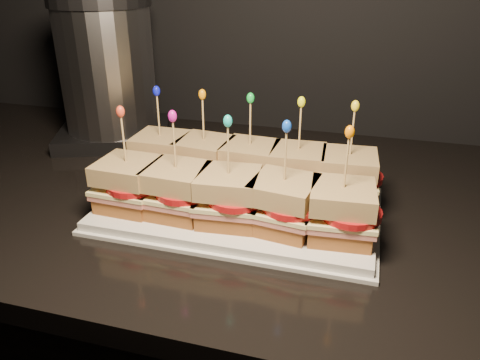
# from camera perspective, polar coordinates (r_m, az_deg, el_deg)

# --- Properties ---
(granite_slab) EXTENTS (2.40, 0.71, 0.03)m
(granite_slab) POSITION_cam_1_polar(r_m,az_deg,el_deg) (0.78, 10.71, -3.66)
(granite_slab) COLOR black
(granite_slab) RESTS_ON cabinet
(platter) EXTENTS (0.41, 0.25, 0.02)m
(platter) POSITION_cam_1_polar(r_m,az_deg,el_deg) (0.73, 0.00, -3.28)
(platter) COLOR silver
(platter) RESTS_ON granite_slab
(platter_rim) EXTENTS (0.42, 0.27, 0.01)m
(platter_rim) POSITION_cam_1_polar(r_m,az_deg,el_deg) (0.73, 0.00, -3.69)
(platter_rim) COLOR silver
(platter_rim) RESTS_ON granite_slab
(sandwich_0_bread_bot) EXTENTS (0.08, 0.08, 0.02)m
(sandwich_0_bread_bot) POSITION_cam_1_polar(r_m,az_deg,el_deg) (0.82, -9.43, 1.31)
(sandwich_0_bread_bot) COLOR brown
(sandwich_0_bread_bot) RESTS_ON platter
(sandwich_0_ham) EXTENTS (0.09, 0.09, 0.01)m
(sandwich_0_ham) POSITION_cam_1_polar(r_m,az_deg,el_deg) (0.81, -9.50, 2.29)
(sandwich_0_ham) COLOR #B85F51
(sandwich_0_ham) RESTS_ON sandwich_0_bread_bot
(sandwich_0_cheese) EXTENTS (0.09, 0.09, 0.01)m
(sandwich_0_cheese) POSITION_cam_1_polar(r_m,az_deg,el_deg) (0.81, -9.54, 2.75)
(sandwich_0_cheese) COLOR #FAED99
(sandwich_0_cheese) RESTS_ON sandwich_0_ham
(sandwich_0_tomato) EXTENTS (0.08, 0.08, 0.01)m
(sandwich_0_tomato) POSITION_cam_1_polar(r_m,az_deg,el_deg) (0.80, -8.97, 3.00)
(sandwich_0_tomato) COLOR red
(sandwich_0_tomato) RESTS_ON sandwich_0_cheese
(sandwich_0_bread_top) EXTENTS (0.08, 0.08, 0.03)m
(sandwich_0_bread_top) POSITION_cam_1_polar(r_m,az_deg,el_deg) (0.80, -9.67, 4.47)
(sandwich_0_bread_top) COLOR brown
(sandwich_0_bread_top) RESTS_ON sandwich_0_tomato
(sandwich_0_pick) EXTENTS (0.00, 0.00, 0.09)m
(sandwich_0_pick) POSITION_cam_1_polar(r_m,az_deg,el_deg) (0.79, -9.90, 7.47)
(sandwich_0_pick) COLOR tan
(sandwich_0_pick) RESTS_ON sandwich_0_bread_top
(sandwich_0_frill) EXTENTS (0.01, 0.01, 0.02)m
(sandwich_0_frill) POSITION_cam_1_polar(r_m,az_deg,el_deg) (0.77, -10.15, 10.64)
(sandwich_0_frill) COLOR #0D14CD
(sandwich_0_frill) RESTS_ON sandwich_0_pick
(sandwich_1_bread_bot) EXTENTS (0.09, 0.09, 0.02)m
(sandwich_1_bread_bot) POSITION_cam_1_polar(r_m,az_deg,el_deg) (0.79, -4.28, 0.70)
(sandwich_1_bread_bot) COLOR brown
(sandwich_1_bread_bot) RESTS_ON platter
(sandwich_1_ham) EXTENTS (0.10, 0.09, 0.01)m
(sandwich_1_ham) POSITION_cam_1_polar(r_m,az_deg,el_deg) (0.78, -4.32, 1.71)
(sandwich_1_ham) COLOR #B85F51
(sandwich_1_ham) RESTS_ON sandwich_1_bread_bot
(sandwich_1_cheese) EXTENTS (0.10, 0.10, 0.01)m
(sandwich_1_cheese) POSITION_cam_1_polar(r_m,az_deg,el_deg) (0.78, -4.34, 2.18)
(sandwich_1_cheese) COLOR #FAED99
(sandwich_1_cheese) RESTS_ON sandwich_1_ham
(sandwich_1_tomato) EXTENTS (0.08, 0.08, 0.01)m
(sandwich_1_tomato) POSITION_cam_1_polar(r_m,az_deg,el_deg) (0.77, -3.66, 2.44)
(sandwich_1_tomato) COLOR red
(sandwich_1_tomato) RESTS_ON sandwich_1_cheese
(sandwich_1_bread_top) EXTENTS (0.09, 0.09, 0.03)m
(sandwich_1_bread_top) POSITION_cam_1_polar(r_m,az_deg,el_deg) (0.77, -4.40, 3.96)
(sandwich_1_bread_top) COLOR brown
(sandwich_1_bread_top) RESTS_ON sandwich_1_tomato
(sandwich_1_pick) EXTENTS (0.00, 0.00, 0.09)m
(sandwich_1_pick) POSITION_cam_1_polar(r_m,az_deg,el_deg) (0.76, -4.51, 7.07)
(sandwich_1_pick) COLOR tan
(sandwich_1_pick) RESTS_ON sandwich_1_bread_top
(sandwich_1_frill) EXTENTS (0.01, 0.01, 0.02)m
(sandwich_1_frill) POSITION_cam_1_polar(r_m,az_deg,el_deg) (0.74, -4.63, 10.36)
(sandwich_1_frill) COLOR orange
(sandwich_1_frill) RESTS_ON sandwich_1_pick
(sandwich_2_bread_bot) EXTENTS (0.08, 0.08, 0.02)m
(sandwich_2_bread_bot) POSITION_cam_1_polar(r_m,az_deg,el_deg) (0.77, 1.19, 0.04)
(sandwich_2_bread_bot) COLOR brown
(sandwich_2_bread_bot) RESTS_ON platter
(sandwich_2_ham) EXTENTS (0.09, 0.09, 0.01)m
(sandwich_2_ham) POSITION_cam_1_polar(r_m,az_deg,el_deg) (0.76, 1.20, 1.08)
(sandwich_2_ham) COLOR #B85F51
(sandwich_2_ham) RESTS_ON sandwich_2_bread_bot
(sandwich_2_cheese) EXTENTS (0.09, 0.09, 0.01)m
(sandwich_2_cheese) POSITION_cam_1_polar(r_m,az_deg,el_deg) (0.76, 1.20, 1.56)
(sandwich_2_cheese) COLOR #FAED99
(sandwich_2_cheese) RESTS_ON sandwich_2_ham
(sandwich_2_tomato) EXTENTS (0.08, 0.08, 0.01)m
(sandwich_2_tomato) POSITION_cam_1_polar(r_m,az_deg,el_deg) (0.75, 1.98, 1.81)
(sandwich_2_tomato) COLOR red
(sandwich_2_tomato) RESTS_ON sandwich_2_cheese
(sandwich_2_bread_top) EXTENTS (0.09, 0.09, 0.03)m
(sandwich_2_bread_top) POSITION_cam_1_polar(r_m,az_deg,el_deg) (0.75, 1.22, 3.38)
(sandwich_2_bread_top) COLOR brown
(sandwich_2_bread_top) RESTS_ON sandwich_2_tomato
(sandwich_2_pick) EXTENTS (0.00, 0.00, 0.09)m
(sandwich_2_pick) POSITION_cam_1_polar(r_m,az_deg,el_deg) (0.73, 1.25, 6.57)
(sandwich_2_pick) COLOR tan
(sandwich_2_pick) RESTS_ON sandwich_2_bread_top
(sandwich_2_frill) EXTENTS (0.01, 0.01, 0.02)m
(sandwich_2_frill) POSITION_cam_1_polar(r_m,az_deg,el_deg) (0.72, 1.29, 9.96)
(sandwich_2_frill) COLOR green
(sandwich_2_frill) RESTS_ON sandwich_2_pick
(sandwich_3_bread_bot) EXTENTS (0.09, 0.09, 0.02)m
(sandwich_3_bread_bot) POSITION_cam_1_polar(r_m,az_deg,el_deg) (0.75, 6.92, -0.64)
(sandwich_3_bread_bot) COLOR brown
(sandwich_3_bread_bot) RESTS_ON platter
(sandwich_3_ham) EXTENTS (0.09, 0.09, 0.01)m
(sandwich_3_ham) POSITION_cam_1_polar(r_m,az_deg,el_deg) (0.75, 6.98, 0.41)
(sandwich_3_ham) COLOR #B85F51
(sandwich_3_ham) RESTS_ON sandwich_3_bread_bot
(sandwich_3_cheese) EXTENTS (0.10, 0.09, 0.01)m
(sandwich_3_cheese) POSITION_cam_1_polar(r_m,az_deg,el_deg) (0.75, 7.01, 0.89)
(sandwich_3_cheese) COLOR #FAED99
(sandwich_3_cheese) RESTS_ON sandwich_3_ham
(sandwich_3_tomato) EXTENTS (0.08, 0.08, 0.01)m
(sandwich_3_tomato) POSITION_cam_1_polar(r_m,az_deg,el_deg) (0.74, 7.88, 1.13)
(sandwich_3_tomato) COLOR red
(sandwich_3_tomato) RESTS_ON sandwich_3_cheese
(sandwich_3_bread_top) EXTENTS (0.09, 0.09, 0.03)m
(sandwich_3_bread_top) POSITION_cam_1_polar(r_m,az_deg,el_deg) (0.74, 7.11, 2.74)
(sandwich_3_bread_top) COLOR brown
(sandwich_3_bread_top) RESTS_ON sandwich_3_tomato
(sandwich_3_pick) EXTENTS (0.00, 0.00, 0.09)m
(sandwich_3_pick) POSITION_cam_1_polar(r_m,az_deg,el_deg) (0.72, 7.30, 5.98)
(sandwich_3_pick) COLOR tan
(sandwich_3_pick) RESTS_ON sandwich_3_bread_top
(sandwich_3_frill) EXTENTS (0.01, 0.01, 0.02)m
(sandwich_3_frill) POSITION_cam_1_polar(r_m,az_deg,el_deg) (0.71, 7.50, 9.43)
(sandwich_3_frill) COLOR #E8EF10
(sandwich_3_frill) RESTS_ON sandwich_3_pick
(sandwich_4_bread_bot) EXTENTS (0.09, 0.09, 0.02)m
(sandwich_4_bread_bot) POSITION_cam_1_polar(r_m,az_deg,el_deg) (0.75, 12.80, -1.34)
(sandwich_4_bread_bot) COLOR brown
(sandwich_4_bread_bot) RESTS_ON platter
(sandwich_4_ham) EXTENTS (0.09, 0.09, 0.01)m
(sandwich_4_ham) POSITION_cam_1_polar(r_m,az_deg,el_deg) (0.74, 12.91, -0.29)
(sandwich_4_ham) COLOR #B85F51
(sandwich_4_ham) RESTS_ON sandwich_4_bread_bot
(sandwich_4_cheese) EXTENTS (0.10, 0.09, 0.01)m
(sandwich_4_cheese) POSITION_cam_1_polar(r_m,az_deg,el_deg) (0.74, 12.97, 0.20)
(sandwich_4_cheese) COLOR #FAED99
(sandwich_4_cheese) RESTS_ON sandwich_4_ham
(sandwich_4_tomato) EXTENTS (0.08, 0.08, 0.01)m
(sandwich_4_tomato) POSITION_cam_1_polar(r_m,az_deg,el_deg) (0.73, 13.92, 0.43)
(sandwich_4_tomato) COLOR red
(sandwich_4_tomato) RESTS_ON sandwich_4_cheese
(sandwich_4_bread_top) EXTENTS (0.09, 0.09, 0.03)m
(sandwich_4_bread_top) POSITION_cam_1_polar(r_m,az_deg,el_deg) (0.73, 13.16, 2.05)
(sandwich_4_bread_top) COLOR brown
(sandwich_4_bread_top) RESTS_ON sandwich_4_tomato
(sandwich_4_pick) EXTENTS (0.00, 0.00, 0.09)m
(sandwich_4_pick) POSITION_cam_1_polar(r_m,az_deg,el_deg) (0.71, 13.51, 5.30)
(sandwich_4_pick) COLOR tan
(sandwich_4_pick) RESTS_ON sandwich_4_bread_top
(sandwich_4_frill) EXTENTS (0.01, 0.01, 0.02)m
(sandwich_4_frill) POSITION_cam_1_polar(r_m,az_deg,el_deg) (0.70, 13.88, 8.76)
(sandwich_4_frill) COLOR yellow
(sandwich_4_frill) RESTS_ON sandwich_4_pick
(sandwich_5_bread_bot) EXTENTS (0.08, 0.08, 0.02)m
(sandwich_5_bread_bot) POSITION_cam_1_polar(r_m,az_deg,el_deg) (0.73, -13.23, -2.30)
(sandwich_5_bread_bot) COLOR brown
(sandwich_5_bread_bot) RESTS_ON platter
(sandwich_5_ham) EXTENTS (0.09, 0.09, 0.01)m
(sandwich_5_ham) POSITION_cam_1_polar(r_m,az_deg,el_deg) (0.72, -13.35, -1.22)
(sandwich_5_ham) COLOR #B85F51
(sandwich_5_ham) RESTS_ON sandwich_5_bread_bot
(sandwich_5_cheese) EXTENTS (0.09, 0.09, 0.01)m
(sandwich_5_cheese) POSITION_cam_1_polar(r_m,az_deg,el_deg) (0.72, -13.41, -0.72)
(sandwich_5_cheese) COLOR #FAED99
(sandwich_5_cheese) RESTS_ON sandwich_5_ham
(sandwich_5_tomato) EXTENTS (0.08, 0.08, 0.01)m
(sandwich_5_tomato) POSITION_cam_1_polar(r_m,az_deg,el_deg) (0.70, -12.84, -0.50)
(sandwich_5_tomato) COLOR red
(sandwich_5_tomato) RESTS_ON sandwich_5_cheese
(sandwich_5_bread_top) EXTENTS (0.09, 0.09, 0.03)m
(sandwich_5_bread_top) POSITION_cam_1_polar(r_m,az_deg,el_deg) (0.70, -13.62, 1.18)
(sandwich_5_bread_top) COLOR brown
(sandwich_5_bread_top) RESTS_ON sandwich_5_tomato
(sandwich_5_pick) EXTENTS (0.00, 0.00, 0.09)m
(sandwich_5_pick) POSITION_cam_1_polar(r_m,az_deg,el_deg) (0.69, -13.98, 4.53)
(sandwich_5_pick) COLOR tan
(sandwich_5_pick) RESTS_ON sandwich_5_bread_top
(sandwich_5_frill) EXTENTS (0.01, 0.01, 0.02)m
(sandwich_5_frill) POSITION_cam_1_polar(r_m,az_deg,el_deg) (0.67, -14.38, 8.10)
(sandwich_5_frill) COLOR red
(sandwich_5_frill) RESTS_ON sandwich_5_pick
(sandwich_6_bread_bot) EXTENTS (0.08, 0.08, 0.02)m
(sandwich_6_bread_bot) POSITION_cam_1_polar(r_m,az_deg,el_deg) (0.69, -7.55, -3.16)
(sandwich_6_bread_bot) COLOR brown
(sandwich_6_bread_bot) RESTS_ON platter
(sandwich_6_ham) EXTENTS (0.09, 0.09, 0.01)m
(sandwich_6_ham) POSITION_cam_1_polar(r_m,az_deg,el_deg) (0.69, -7.62, -2.04)
(sandwich_6_ham) COLOR #B85F51
(sandwich_6_ham) RESTS_ON sandwich_6_bread_bot
(sandwich_6_cheese) EXTENTS (0.09, 0.09, 0.01)m
(sandwich_6_cheese) POSITION_cam_1_polar(r_m,az_deg,el_deg) (0.68, -7.65, -1.52)
(sandwich_6_cheese) COLOR #FAED99
(sandwich_6_cheese) RESTS_ON sandwich_6_ham
(sandwich_6_tomato) EXTENTS (0.08, 0.08, 0.01)m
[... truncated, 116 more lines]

